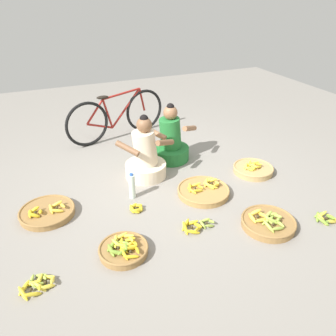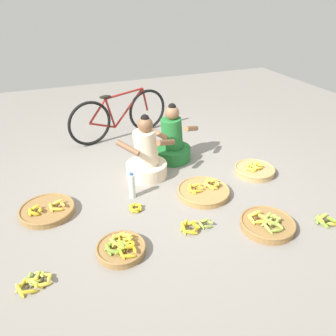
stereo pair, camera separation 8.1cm
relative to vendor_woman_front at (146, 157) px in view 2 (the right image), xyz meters
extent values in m
plane|color=gray|center=(0.10, -0.30, -0.27)|extent=(10.00, 10.00, 0.00)
cylinder|color=beige|center=(0.00, 0.00, -0.18)|extent=(0.52, 0.52, 0.18)
cylinder|color=beige|center=(0.00, 0.00, 0.13)|extent=(0.33, 0.29, 0.46)
sphere|color=brown|center=(0.00, 0.00, 0.43)|extent=(0.19, 0.19, 0.19)
sphere|color=black|center=(0.00, 0.00, 0.51)|extent=(0.10, 0.10, 0.10)
cylinder|color=brown|center=(-0.25, -0.10, 0.22)|extent=(0.26, 0.27, 0.16)
cylinder|color=brown|center=(0.22, -0.12, 0.22)|extent=(0.30, 0.22, 0.16)
cylinder|color=#237233|center=(0.48, 0.32, -0.18)|extent=(0.52, 0.52, 0.18)
cylinder|color=#237233|center=(0.48, 0.32, 0.12)|extent=(0.32, 0.28, 0.44)
sphere|color=#8C6042|center=(0.48, 0.32, 0.42)|extent=(0.19, 0.19, 0.19)
sphere|color=black|center=(0.48, 0.32, 0.49)|extent=(0.10, 0.10, 0.10)
cylinder|color=#8C6042|center=(0.22, 0.22, 0.21)|extent=(0.26, 0.27, 0.16)
cylinder|color=#8C6042|center=(0.70, 0.20, 0.21)|extent=(0.29, 0.24, 0.16)
torus|color=black|center=(-0.48, 1.21, 0.07)|extent=(0.67, 0.21, 0.68)
torus|color=black|center=(0.50, 1.47, 0.07)|extent=(0.67, 0.21, 0.68)
cylinder|color=maroon|center=(0.17, 1.38, 0.19)|extent=(0.54, 0.17, 0.55)
cylinder|color=maroon|center=(-0.14, 1.30, 0.16)|extent=(0.15, 0.07, 0.49)
cylinder|color=maroon|center=(0.11, 1.36, 0.42)|extent=(0.64, 0.19, 0.08)
cylinder|color=maroon|center=(-0.28, 1.26, 0.00)|extent=(0.42, 0.14, 0.18)
cylinder|color=maroon|center=(-0.34, 1.25, 0.24)|extent=(0.31, 0.11, 0.35)
cylinder|color=maroon|center=(0.47, 1.46, 0.26)|extent=(0.12, 0.06, 0.38)
ellipsoid|color=black|center=(-0.20, 1.28, 0.43)|extent=(0.18, 0.08, 0.05)
cylinder|color=olive|center=(-0.66, -1.25, -0.23)|extent=(0.44, 0.44, 0.07)
torus|color=olive|center=(-0.66, -1.25, -0.20)|extent=(0.46, 0.46, 0.02)
ellipsoid|color=gold|center=(-0.56, -1.25, -0.17)|extent=(0.05, 0.14, 0.07)
ellipsoid|color=gold|center=(-0.59, -1.20, -0.17)|extent=(0.14, 0.09, 0.08)
ellipsoid|color=gold|center=(-0.68, -1.23, -0.17)|extent=(0.08, 0.14, 0.08)
ellipsoid|color=gold|center=(-0.68, -1.28, -0.17)|extent=(0.09, 0.14, 0.07)
ellipsoid|color=gold|center=(-0.60, -1.32, -0.17)|extent=(0.14, 0.06, 0.08)
sphere|color=#382D19|center=(-0.62, -1.26, -0.17)|extent=(0.03, 0.03, 0.03)
ellipsoid|color=yellow|center=(-0.57, -1.20, -0.17)|extent=(0.04, 0.16, 0.09)
ellipsoid|color=yellow|center=(-0.59, -1.15, -0.17)|extent=(0.13, 0.14, 0.09)
ellipsoid|color=yellow|center=(-0.66, -1.12, -0.17)|extent=(0.17, 0.06, 0.07)
ellipsoid|color=yellow|center=(-0.71, -1.17, -0.17)|extent=(0.09, 0.17, 0.07)
ellipsoid|color=yellow|center=(-0.70, -1.23, -0.16)|extent=(0.12, 0.15, 0.09)
ellipsoid|color=yellow|center=(-0.66, -1.26, -0.17)|extent=(0.16, 0.07, 0.09)
ellipsoid|color=yellow|center=(-0.61, -1.26, -0.18)|extent=(0.16, 0.10, 0.06)
sphere|color=#382D19|center=(-0.64, -1.19, -0.17)|extent=(0.03, 0.03, 0.03)
ellipsoid|color=olive|center=(-0.64, -1.27, -0.17)|extent=(0.06, 0.16, 0.08)
ellipsoid|color=olive|center=(-0.67, -1.21, -0.17)|extent=(0.15, 0.13, 0.07)
ellipsoid|color=olive|center=(-0.76, -1.21, -0.17)|extent=(0.14, 0.13, 0.07)
ellipsoid|color=olive|center=(-0.78, -1.27, -0.17)|extent=(0.05, 0.16, 0.06)
ellipsoid|color=olive|center=(-0.74, -1.33, -0.17)|extent=(0.16, 0.09, 0.08)
ellipsoid|color=olive|center=(-0.68, -1.32, -0.18)|extent=(0.15, 0.11, 0.06)
sphere|color=#382D19|center=(-0.71, -1.26, -0.17)|extent=(0.03, 0.03, 0.03)
ellipsoid|color=gold|center=(-0.56, -1.36, -0.17)|extent=(0.05, 0.14, 0.07)
ellipsoid|color=gold|center=(-0.61, -1.29, -0.18)|extent=(0.15, 0.06, 0.05)
ellipsoid|color=gold|center=(-0.69, -1.36, -0.17)|extent=(0.06, 0.15, 0.07)
ellipsoid|color=gold|center=(-0.64, -1.41, -0.18)|extent=(0.15, 0.06, 0.05)
sphere|color=#382D19|center=(-0.62, -1.35, -0.18)|extent=(0.03, 0.03, 0.03)
cylinder|color=olive|center=(-1.25, -0.37, -0.24)|extent=(0.57, 0.57, 0.06)
torus|color=olive|center=(-1.25, -0.37, -0.20)|extent=(0.58, 0.58, 0.02)
ellipsoid|color=yellow|center=(-1.09, -0.39, -0.18)|extent=(0.07, 0.14, 0.07)
ellipsoid|color=yellow|center=(-1.14, -0.34, -0.17)|extent=(0.14, 0.04, 0.08)
ellipsoid|color=yellow|center=(-1.21, -0.41, -0.18)|extent=(0.04, 0.14, 0.07)
ellipsoid|color=yellow|center=(-1.15, -0.47, -0.18)|extent=(0.14, 0.04, 0.07)
sphere|color=#382D19|center=(-1.15, -0.41, -0.18)|extent=(0.03, 0.03, 0.03)
ellipsoid|color=gold|center=(-1.31, -0.42, -0.17)|extent=(0.05, 0.12, 0.07)
ellipsoid|color=gold|center=(-1.37, -0.36, -0.17)|extent=(0.12, 0.05, 0.08)
ellipsoid|color=gold|center=(-1.42, -0.41, -0.18)|extent=(0.04, 0.12, 0.06)
ellipsoid|color=gold|center=(-1.38, -0.47, -0.17)|extent=(0.12, 0.07, 0.08)
sphere|color=#382D19|center=(-1.36, -0.42, -0.17)|extent=(0.03, 0.03, 0.03)
cylinder|color=olive|center=(0.81, -1.44, -0.23)|extent=(0.54, 0.54, 0.07)
torus|color=olive|center=(0.81, -1.44, -0.19)|extent=(0.55, 0.55, 0.02)
ellipsoid|color=#9EB747|center=(0.90, -1.44, -0.16)|extent=(0.05, 0.14, 0.08)
ellipsoid|color=#9EB747|center=(0.87, -1.40, -0.17)|extent=(0.14, 0.09, 0.06)
ellipsoid|color=#9EB747|center=(0.83, -1.40, -0.16)|extent=(0.14, 0.07, 0.08)
ellipsoid|color=#9EB747|center=(0.79, -1.46, -0.16)|extent=(0.06, 0.14, 0.08)
ellipsoid|color=#9EB747|center=(0.81, -1.50, -0.16)|extent=(0.13, 0.11, 0.09)
ellipsoid|color=#9EB747|center=(0.88, -1.50, -0.16)|extent=(0.13, 0.11, 0.08)
sphere|color=#382D19|center=(0.84, -1.45, -0.17)|extent=(0.03, 0.03, 0.03)
ellipsoid|color=yellow|center=(0.78, -1.37, -0.17)|extent=(0.05, 0.15, 0.07)
ellipsoid|color=yellow|center=(0.73, -1.32, -0.16)|extent=(0.15, 0.06, 0.09)
ellipsoid|color=yellow|center=(0.65, -1.37, -0.17)|extent=(0.05, 0.15, 0.06)
ellipsoid|color=yellow|center=(0.72, -1.44, -0.17)|extent=(0.14, 0.04, 0.06)
sphere|color=#382D19|center=(0.72, -1.38, -0.17)|extent=(0.03, 0.03, 0.03)
ellipsoid|color=#9EB747|center=(0.85, -1.55, -0.17)|extent=(0.05, 0.16, 0.06)
ellipsoid|color=#9EB747|center=(0.77, -1.47, -0.17)|extent=(0.16, 0.06, 0.07)
ellipsoid|color=#9EB747|center=(0.71, -1.56, -0.16)|extent=(0.07, 0.16, 0.10)
ellipsoid|color=#9EB747|center=(0.79, -1.61, -0.17)|extent=(0.16, 0.04, 0.07)
sphere|color=#382D19|center=(0.78, -1.54, -0.17)|extent=(0.03, 0.03, 0.03)
cylinder|color=tan|center=(1.32, -0.45, -0.23)|extent=(0.51, 0.51, 0.07)
torus|color=tan|center=(1.32, -0.45, -0.19)|extent=(0.52, 0.52, 0.02)
ellipsoid|color=yellow|center=(1.40, -0.44, -0.17)|extent=(0.05, 0.14, 0.07)
ellipsoid|color=yellow|center=(1.37, -0.39, -0.17)|extent=(0.14, 0.09, 0.06)
ellipsoid|color=yellow|center=(1.29, -0.41, -0.17)|extent=(0.11, 0.13, 0.08)
ellipsoid|color=yellow|center=(1.28, -0.47, -0.17)|extent=(0.08, 0.14, 0.07)
ellipsoid|color=yellow|center=(1.36, -0.51, -0.17)|extent=(0.14, 0.08, 0.06)
sphere|color=#382D19|center=(1.34, -0.45, -0.17)|extent=(0.03, 0.03, 0.03)
ellipsoid|color=yellow|center=(1.32, -0.46, -0.17)|extent=(0.04, 0.13, 0.06)
ellipsoid|color=yellow|center=(1.30, -0.42, -0.17)|extent=(0.12, 0.10, 0.07)
ellipsoid|color=yellow|center=(1.24, -0.42, -0.17)|extent=(0.12, 0.08, 0.05)
ellipsoid|color=yellow|center=(1.22, -0.43, -0.17)|extent=(0.10, 0.11, 0.07)
ellipsoid|color=yellow|center=(1.22, -0.50, -0.17)|extent=(0.10, 0.12, 0.06)
ellipsoid|color=yellow|center=(1.25, -0.52, -0.16)|extent=(0.12, 0.07, 0.08)
ellipsoid|color=yellow|center=(1.30, -0.51, -0.17)|extent=(0.11, 0.10, 0.06)
sphere|color=#382D19|center=(1.26, -0.47, -0.17)|extent=(0.03, 0.03, 0.03)
cylinder|color=#A87F47|center=(0.48, -0.66, -0.23)|extent=(0.60, 0.60, 0.07)
torus|color=#A87F47|center=(0.48, -0.66, -0.20)|extent=(0.61, 0.61, 0.02)
ellipsoid|color=yellow|center=(0.67, -0.64, -0.17)|extent=(0.07, 0.15, 0.09)
ellipsoid|color=yellow|center=(0.63, -0.56, -0.17)|extent=(0.15, 0.10, 0.08)
ellipsoid|color=yellow|center=(0.59, -0.56, -0.17)|extent=(0.15, 0.07, 0.08)
ellipsoid|color=yellow|center=(0.55, -0.58, -0.17)|extent=(0.12, 0.14, 0.08)
ellipsoid|color=yellow|center=(0.55, -0.66, -0.17)|extent=(0.11, 0.15, 0.09)
ellipsoid|color=yellow|center=(0.58, -0.68, -0.17)|extent=(0.15, 0.10, 0.08)
ellipsoid|color=yellow|center=(0.64, -0.68, -0.17)|extent=(0.14, 0.12, 0.09)
sphere|color=#382D19|center=(0.61, -0.62, -0.17)|extent=(0.03, 0.03, 0.03)
ellipsoid|color=yellow|center=(0.45, -0.63, -0.18)|extent=(0.04, 0.14, 0.06)
ellipsoid|color=yellow|center=(0.41, -0.58, -0.17)|extent=(0.14, 0.08, 0.08)
ellipsoid|color=yellow|center=(0.33, -0.61, -0.17)|extent=(0.08, 0.14, 0.08)
ellipsoid|color=yellow|center=(0.33, -0.66, -0.18)|extent=(0.08, 0.14, 0.05)
ellipsoid|color=yellow|center=(0.39, -0.70, -0.18)|extent=(0.14, 0.04, 0.07)
sphere|color=#382D19|center=(0.38, -0.63, -0.18)|extent=(0.03, 0.03, 0.03)
ellipsoid|color=gold|center=(-0.30, -0.67, -0.24)|extent=(0.06, 0.12, 0.06)
ellipsoid|color=gold|center=(-0.32, -0.62, -0.24)|extent=(0.12, 0.10, 0.07)
ellipsoid|color=gold|center=(-0.37, -0.62, -0.24)|extent=(0.12, 0.09, 0.07)
ellipsoid|color=gold|center=(-0.40, -0.66, -0.23)|extent=(0.04, 0.12, 0.08)
ellipsoid|color=gold|center=(-0.38, -0.70, -0.24)|extent=(0.11, 0.10, 0.06)
ellipsoid|color=gold|center=(-0.33, -0.71, -0.24)|extent=(0.12, 0.07, 0.08)
sphere|color=#382D19|center=(-0.35, -0.66, -0.24)|extent=(0.03, 0.03, 0.03)
ellipsoid|color=olive|center=(1.48, -1.61, -0.23)|extent=(0.06, 0.16, 0.09)
ellipsoid|color=olive|center=(1.42, -1.53, -0.24)|extent=(0.16, 0.05, 0.07)
ellipsoid|color=olive|center=(1.36, -1.55, -0.24)|extent=(0.13, 0.13, 0.07)
ellipsoid|color=olive|center=(1.35, -1.63, -0.23)|extent=(0.10, 0.15, 0.09)
ellipsoid|color=olive|center=(1.42, -1.66, -0.23)|extent=(0.16, 0.06, 0.09)
sphere|color=#382D19|center=(1.41, -1.60, -0.24)|extent=(0.03, 0.03, 0.03)
ellipsoid|color=yellow|center=(1.50, -1.61, -0.24)|extent=(0.05, 0.15, 0.06)
ellipsoid|color=yellow|center=(1.42, -1.54, -0.24)|extent=(0.15, 0.05, 0.08)
ellipsoid|color=yellow|center=(1.36, -1.61, -0.23)|extent=(0.04, 0.15, 0.09)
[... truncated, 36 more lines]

